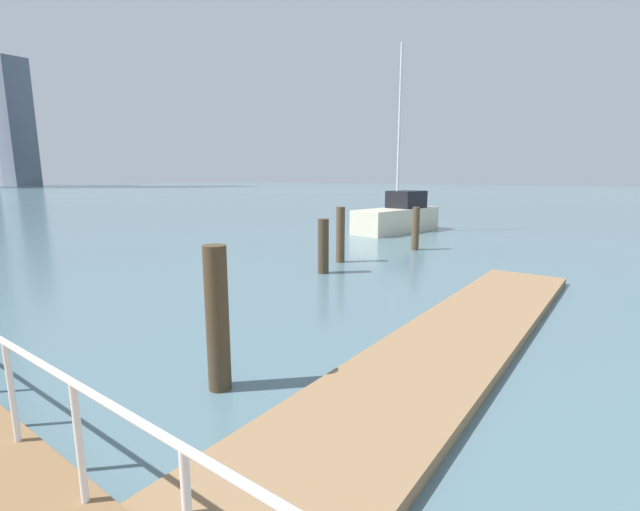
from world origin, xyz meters
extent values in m
plane|color=slate|center=(0.00, 20.00, 0.00)|extent=(300.00, 300.00, 0.00)
cube|color=#93704C|center=(2.81, 11.46, 0.09)|extent=(12.63, 2.00, 0.18)
cylinder|color=white|center=(-3.15, 12.45, 0.93)|extent=(0.06, 0.06, 1.05)
cylinder|color=white|center=(-3.15, 13.84, 0.93)|extent=(0.06, 0.06, 1.05)
cylinder|color=brown|center=(8.05, 17.40, 0.98)|extent=(0.31, 0.31, 1.96)
cylinder|color=#473826|center=(6.26, 16.85, 0.86)|extent=(0.34, 0.34, 1.72)
cylinder|color=brown|center=(12.04, 16.33, 0.89)|extent=(0.30, 0.30, 1.77)
cylinder|color=#473826|center=(-0.71, 13.65, 1.05)|extent=(0.33, 0.33, 2.10)
cube|color=beige|center=(17.00, 19.66, 0.63)|extent=(5.83, 2.77, 1.27)
cube|color=black|center=(17.87, 19.52, 1.74)|extent=(2.15, 1.80, 0.94)
cylinder|color=silver|center=(17.00, 19.66, 5.51)|extent=(0.12, 0.12, 8.49)
cube|color=slate|center=(50.25, 164.31, 18.47)|extent=(7.68, 13.59, 36.93)
camera|label=1|loc=(-4.51, 9.06, 3.03)|focal=24.20mm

